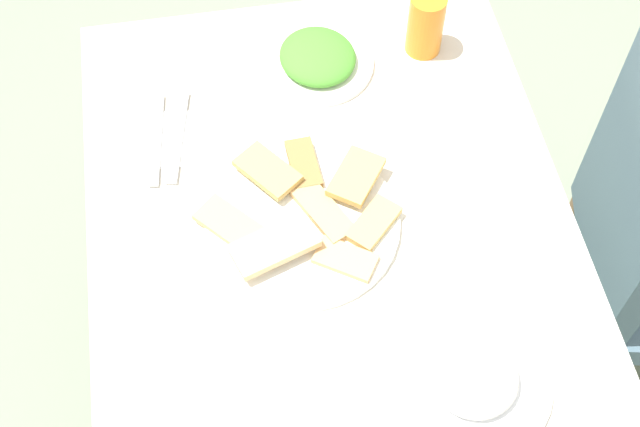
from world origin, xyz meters
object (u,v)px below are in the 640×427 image
at_px(fork, 157,139).
at_px(salad_plate_greens, 474,379).
at_px(spoon, 178,136).
at_px(soda_can, 426,24).
at_px(pide_platter, 304,220).
at_px(salad_plate_rice, 318,59).
at_px(dining_table, 331,252).
at_px(paper_napkin, 167,139).

bearing_deg(fork, salad_plate_greens, 45.66).
xyz_separation_m(fork, spoon, (0.00, 0.04, 0.00)).
xyz_separation_m(soda_can, fork, (0.14, -0.50, -0.06)).
relative_size(pide_platter, salad_plate_rice, 1.63).
bearing_deg(fork, soda_can, 112.04).
bearing_deg(dining_table, fork, -128.51).
bearing_deg(soda_can, salad_plate_rice, -87.28).
xyz_separation_m(salad_plate_rice, soda_can, (-0.01, 0.20, 0.04)).
xyz_separation_m(pide_platter, spoon, (-0.21, -0.19, -0.01)).
relative_size(soda_can, spoon, 0.61).
xyz_separation_m(dining_table, salad_plate_greens, (0.31, 0.15, 0.12)).
relative_size(pide_platter, paper_napkin, 2.75).
bearing_deg(salad_plate_greens, salad_plate_rice, -169.88).
relative_size(dining_table, salad_plate_greens, 4.44).
relative_size(paper_napkin, fork, 0.61).
bearing_deg(spoon, pide_platter, 52.65).
distance_m(fork, spoon, 0.04).
bearing_deg(salad_plate_rice, dining_table, -6.01).
height_order(pide_platter, soda_can, soda_can).
distance_m(dining_table, pide_platter, 0.12).
bearing_deg(pide_platter, dining_table, 86.68).
distance_m(salad_plate_rice, paper_napkin, 0.31).
bearing_deg(pide_platter, salad_plate_rice, 166.57).
distance_m(dining_table, paper_napkin, 0.34).
xyz_separation_m(pide_platter, fork, (-0.21, -0.22, -0.01)).
height_order(salad_plate_greens, fork, salad_plate_greens).
bearing_deg(salad_plate_greens, fork, -141.27).
bearing_deg(salad_plate_greens, paper_napkin, -142.49).
bearing_deg(salad_plate_greens, soda_can, 172.72).
relative_size(pide_platter, fork, 1.69).
bearing_deg(dining_table, salad_plate_rice, 173.99).
bearing_deg(soda_can, paper_napkin, -74.36).
bearing_deg(fork, spoon, 96.93).
distance_m(dining_table, salad_plate_rice, 0.36).
distance_m(dining_table, soda_can, 0.45).
relative_size(salad_plate_greens, fork, 1.16).
bearing_deg(paper_napkin, dining_table, 49.53).
relative_size(pide_platter, salad_plate_greens, 1.46).
bearing_deg(spoon, salad_plate_greens, 47.27).
bearing_deg(dining_table, pide_platter, -93.32).
height_order(paper_napkin, fork, fork).
bearing_deg(spoon, dining_table, 58.43).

